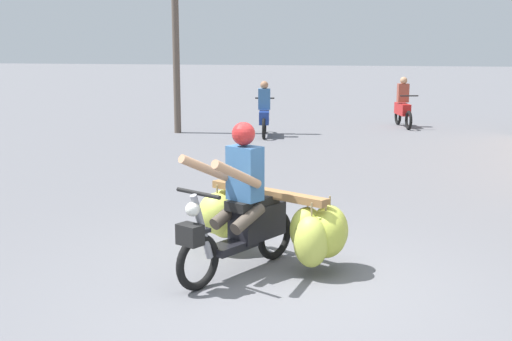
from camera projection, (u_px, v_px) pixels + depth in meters
name	position (u px, v px, depth m)	size (l,w,h in m)	color
ground_plane	(283.00, 292.00, 6.36)	(120.00, 120.00, 0.00)	slate
motorbike_main_loaded	(263.00, 220.00, 7.06)	(1.88, 1.87, 1.58)	black
motorbike_distant_ahead_left	(264.00, 114.00, 16.64)	(0.52, 1.61, 1.40)	black
motorbike_distant_ahead_right	(403.00, 107.00, 18.48)	(0.61, 1.59, 1.40)	black
utility_pole	(175.00, 10.00, 16.80)	(0.18, 0.18, 6.30)	brown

